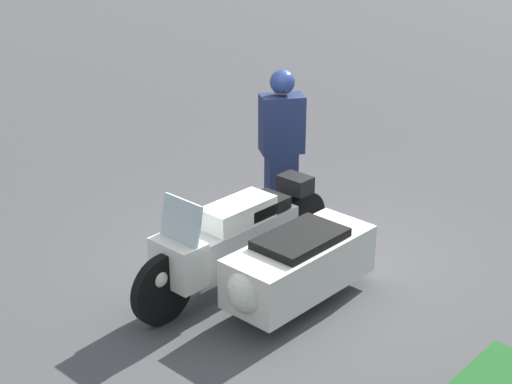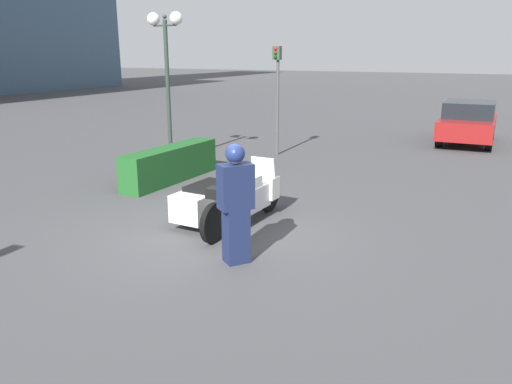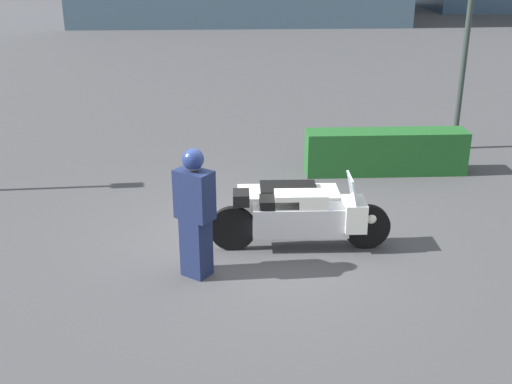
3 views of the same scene
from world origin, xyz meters
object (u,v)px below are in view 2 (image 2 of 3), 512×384
Objects in this scene: traffic_light_near at (277,85)px; twin_lamp_post at (166,47)px; police_motorcycle at (226,198)px; officer_rider at (236,201)px; parked_car_background at (468,122)px; hedge_bush_curbside at (171,164)px.

twin_lamp_post is at bearing -36.70° from traffic_light_near.
police_motorcycle is 1.47× the size of officer_rider.
traffic_light_near is 7.38m from parked_car_background.
hedge_bush_curbside is at bearing -5.41° from officer_rider.
hedge_bush_curbside is 3.75m from twin_lamp_post.
traffic_light_near is at bearing 133.28° from parked_car_background.
police_motorcycle is 6.88m from traffic_light_near.
twin_lamp_post is (1.93, 1.50, 2.85)m from hedge_bush_curbside.
traffic_light_near is at bearing -11.24° from hedge_bush_curbside.
officer_rider is 0.45× the size of parked_car_background.
twin_lamp_post is 3.51m from traffic_light_near.
officer_rider is 8.15m from twin_lamp_post.
traffic_light_near is (2.37, -2.36, -1.09)m from twin_lamp_post.
twin_lamp_post reaches higher than parked_car_background.
officer_rider is 5.43m from hedge_bush_curbside.
hedge_bush_curbside is (2.05, 2.89, -0.04)m from police_motorcycle.
hedge_bush_curbside is 4.72m from traffic_light_near.
twin_lamp_post is at bearing 37.92° from hedge_bush_curbside.
officer_rider is at bearing -131.81° from hedge_bush_curbside.
traffic_light_near is at bearing -31.72° from officer_rider.
hedge_bush_curbside is 11.17m from parked_car_background.
police_motorcycle is at bearing -132.12° from twin_lamp_post.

